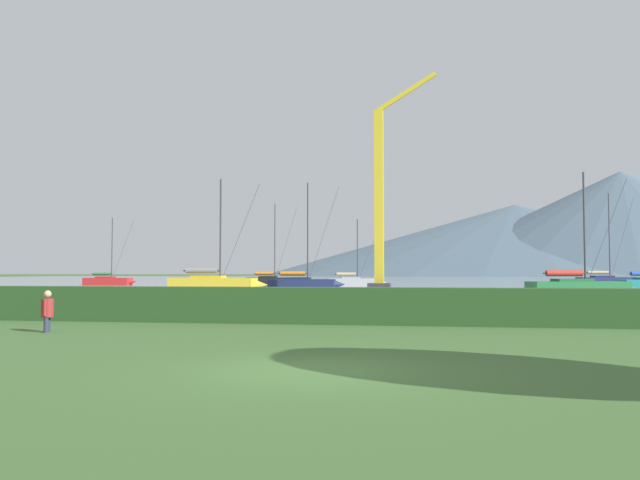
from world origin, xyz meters
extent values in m
plane|color=#3D602D|center=(0.00, 0.00, 0.00)|extent=(1000.00, 1000.00, 0.00)
cube|color=#8C9EA3|center=(0.00, 137.00, 0.00)|extent=(320.00, 246.00, 0.00)
cube|color=#284C23|center=(0.00, 11.00, 0.63)|extent=(80.00, 1.20, 1.26)
cube|color=navy|center=(-11.44, 55.50, 0.54)|extent=(6.92, 2.77, 1.07)
cone|color=navy|center=(-7.58, 55.76, 0.54)|extent=(1.22, 0.98, 0.91)
cube|color=#1B2449|center=(-11.83, 55.47, 0.92)|extent=(2.62, 1.79, 0.68)
cylinder|color=#333338|center=(-10.86, 55.54, 5.81)|extent=(0.14, 0.14, 10.45)
cylinder|color=#333338|center=(-12.38, 55.44, 1.65)|extent=(3.05, 0.32, 0.12)
cylinder|color=orange|center=(-12.38, 55.44, 1.65)|extent=(2.62, 0.60, 0.43)
cylinder|color=#333338|center=(-9.27, 55.65, 5.55)|extent=(3.22, 0.24, 9.94)
cube|color=#9E9EA3|center=(-8.08, 71.20, 0.50)|extent=(6.68, 3.56, 1.00)
cone|color=#9E9EA3|center=(-4.54, 72.02, 0.50)|extent=(1.25, 1.07, 0.85)
cube|color=gray|center=(-8.43, 71.12, 0.87)|extent=(2.64, 2.02, 0.64)
cylinder|color=#333338|center=(-7.55, 71.32, 4.49)|extent=(0.13, 0.13, 7.89)
cylinder|color=#333338|center=(-8.94, 71.00, 1.55)|extent=(2.81, 0.75, 0.11)
cylinder|color=tan|center=(-8.94, 71.00, 1.55)|extent=(2.46, 0.94, 0.40)
cylinder|color=#333338|center=(-6.09, 71.66, 4.30)|extent=(2.95, 0.71, 7.50)
cube|color=gold|center=(-18.28, 47.52, 0.62)|extent=(7.98, 2.97, 1.24)
cone|color=gold|center=(-13.77, 47.67, 0.62)|extent=(1.39, 1.10, 1.06)
cube|color=gold|center=(-18.73, 47.51, 1.08)|extent=(2.99, 1.99, 0.79)
cylinder|color=#333338|center=(-17.60, 47.55, 5.59)|extent=(0.16, 0.16, 9.81)
cylinder|color=#333338|center=(-19.38, 47.49, 1.92)|extent=(3.56, 0.25, 0.14)
cylinder|color=gray|center=(-19.38, 47.49, 1.92)|extent=(3.04, 0.60, 0.50)
cylinder|color=#333338|center=(-15.74, 47.61, 5.34)|extent=(3.75, 0.16, 9.33)
cube|color=red|center=(-42.57, 73.97, 0.50)|extent=(6.48, 2.58, 1.00)
cone|color=red|center=(-38.94, 74.20, 0.50)|extent=(1.14, 0.92, 0.85)
cube|color=#A52020|center=(-42.93, 73.95, 0.87)|extent=(2.45, 1.67, 0.64)
cylinder|color=#333338|center=(-42.02, 74.00, 4.93)|extent=(0.13, 0.13, 8.76)
cylinder|color=#333338|center=(-43.45, 73.91, 1.55)|extent=(2.86, 0.29, 0.11)
cylinder|color=#2D7542|center=(-43.45, 73.91, 1.55)|extent=(2.45, 0.55, 0.40)
cylinder|color=#333338|center=(-40.53, 74.10, 4.71)|extent=(3.02, 0.22, 8.33)
cube|color=black|center=(-20.60, 78.77, 0.52)|extent=(6.76, 2.84, 1.04)
cone|color=black|center=(-16.85, 79.10, 0.52)|extent=(1.20, 0.98, 0.88)
cube|color=black|center=(-20.98, 78.73, 0.90)|extent=(2.58, 1.79, 0.66)
cylinder|color=#333338|center=(-20.04, 78.82, 5.98)|extent=(0.13, 0.13, 10.82)
cylinder|color=#333338|center=(-21.51, 78.68, 1.60)|extent=(2.96, 0.38, 0.11)
cylinder|color=orange|center=(-21.51, 78.68, 1.60)|extent=(2.55, 0.64, 0.41)
cylinder|color=#333338|center=(-18.49, 78.96, 5.71)|extent=(3.12, 0.31, 10.28)
cube|color=#236B38|center=(12.37, 39.36, 0.56)|extent=(7.40, 4.02, 1.10)
cone|color=#236B38|center=(16.26, 40.32, 0.56)|extent=(1.39, 1.20, 0.94)
cube|color=#206032|center=(11.98, 39.26, 0.96)|extent=(2.94, 2.26, 0.70)
cylinder|color=#333338|center=(12.95, 39.50, 4.89)|extent=(0.14, 0.14, 8.57)
cylinder|color=#333338|center=(11.42, 39.12, 1.71)|extent=(3.10, 0.87, 0.12)
cylinder|color=red|center=(11.42, 39.12, 1.71)|extent=(2.72, 1.07, 0.44)
cylinder|color=#333338|center=(14.56, 39.90, 4.68)|extent=(3.25, 0.83, 8.15)
cube|color=navy|center=(24.26, 81.61, 0.56)|extent=(7.41, 3.60, 1.12)
cone|color=navy|center=(28.26, 82.30, 0.56)|extent=(1.36, 1.14, 0.95)
cube|color=#1B2449|center=(23.86, 81.54, 0.97)|extent=(2.89, 2.12, 0.71)
cylinder|color=#333338|center=(24.86, 81.72, 6.43)|extent=(0.14, 0.14, 11.64)
cylinder|color=#333338|center=(23.29, 81.45, 1.73)|extent=(3.17, 0.66, 0.12)
cylinder|color=tan|center=(23.29, 81.45, 1.73)|extent=(2.75, 0.90, 0.45)
cylinder|color=#333338|center=(26.51, 82.00, 6.14)|extent=(3.33, 0.60, 11.07)
cylinder|color=#2D3347|center=(-9.25, 6.17, 0.23)|extent=(0.14, 0.14, 0.45)
cylinder|color=#2D3347|center=(-9.30, 6.34, 0.23)|extent=(0.14, 0.14, 0.45)
cylinder|color=maroon|center=(-9.27, 6.25, 0.73)|extent=(0.36, 0.36, 0.55)
cylinder|color=maroon|center=(-9.21, 6.02, 0.75)|extent=(0.09, 0.09, 0.49)
cylinder|color=maroon|center=(-9.33, 6.49, 0.75)|extent=(0.09, 0.09, 0.49)
sphere|color=tan|center=(-9.27, 6.25, 1.14)|extent=(0.22, 0.22, 0.22)
cube|color=#333338|center=(-2.86, 48.15, 0.40)|extent=(2.00, 2.00, 0.80)
cube|color=gold|center=(-2.86, 48.15, 8.67)|extent=(0.80, 0.80, 15.73)
cube|color=gold|center=(-0.29, 48.15, 18.10)|extent=(5.34, 0.36, 3.44)
cone|color=#4C6070|center=(98.72, 362.41, 27.61)|extent=(236.58, 236.58, 55.22)
cone|color=#4C6070|center=(47.83, 391.46, 20.59)|extent=(293.18, 293.18, 41.17)
camera|label=1|loc=(2.21, -12.11, 1.80)|focal=37.56mm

